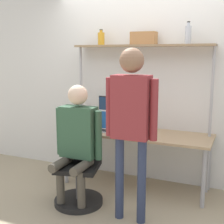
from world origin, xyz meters
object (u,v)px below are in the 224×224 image
(monitor, at_px, (115,111))
(cell_phone, at_px, (122,133))
(office_chair, at_px, (79,179))
(bottle_clear, at_px, (188,34))
(person_standing, at_px, (131,113))
(bottle_amber, at_px, (101,38))
(person_seated, at_px, (77,136))
(laptop, at_px, (105,125))
(storage_box, at_px, (144,38))

(monitor, bearing_deg, cell_phone, -52.41)
(cell_phone, xyz_separation_m, office_chair, (-0.31, -0.57, -0.45))
(bottle_clear, bearing_deg, person_standing, -108.80)
(bottle_amber, distance_m, bottle_clear, 1.14)
(person_seated, xyz_separation_m, bottle_amber, (-0.13, 0.91, 1.10))
(laptop, distance_m, person_seated, 0.71)
(person_seated, xyz_separation_m, bottle_clear, (1.01, 0.91, 1.12))
(laptop, relative_size, person_standing, 0.16)
(bottle_clear, bearing_deg, office_chair, -139.74)
(laptop, bearing_deg, storage_box, 25.09)
(office_chair, distance_m, bottle_clear, 2.13)
(person_standing, relative_size, bottle_clear, 6.77)
(cell_phone, bearing_deg, storage_box, 61.21)
(bottle_clear, bearing_deg, monitor, 179.63)
(bottle_amber, relative_size, bottle_clear, 0.78)
(cell_phone, distance_m, person_standing, 0.90)
(person_seated, bearing_deg, cell_phone, 63.85)
(monitor, distance_m, person_seated, 0.93)
(bottle_amber, bearing_deg, storage_box, 0.00)
(monitor, xyz_separation_m, cell_phone, (0.23, -0.30, -0.22))
(cell_phone, xyz_separation_m, person_seated, (-0.30, -0.61, 0.09))
(bottle_amber, xyz_separation_m, bottle_clear, (1.14, 0.00, 0.02))
(person_seated, distance_m, storage_box, 1.50)
(monitor, bearing_deg, office_chair, -95.07)
(monitor, xyz_separation_m, person_standing, (0.60, -1.01, 0.19))
(storage_box, bearing_deg, laptop, -154.91)
(cell_phone, xyz_separation_m, person_standing, (0.37, -0.71, 0.41))
(bottle_clear, bearing_deg, storage_box, 180.00)
(monitor, relative_size, bottle_clear, 1.82)
(monitor, xyz_separation_m, bottle_amber, (-0.20, -0.01, 0.96))
(bottle_amber, bearing_deg, office_chair, -82.24)
(laptop, height_order, bottle_clear, bottle_clear)
(cell_phone, bearing_deg, bottle_clear, 22.68)
(laptop, relative_size, bottle_clear, 1.10)
(monitor, bearing_deg, person_standing, -59.19)
(office_chair, distance_m, person_standing, 1.10)
(cell_phone, bearing_deg, bottle_amber, 145.26)
(office_chair, xyz_separation_m, bottle_amber, (-0.12, 0.87, 1.63))
(storage_box, bearing_deg, bottle_amber, -180.00)
(laptop, xyz_separation_m, bottle_amber, (-0.15, 0.21, 1.12))
(monitor, distance_m, laptop, 0.27)
(laptop, relative_size, cell_phone, 1.92)
(monitor, height_order, office_chair, monitor)
(cell_phone, distance_m, person_seated, 0.69)
(cell_phone, height_order, person_standing, person_standing)
(laptop, bearing_deg, monitor, 78.62)
(laptop, bearing_deg, bottle_clear, 11.77)
(cell_phone, relative_size, bottle_amber, 0.74)
(bottle_amber, height_order, storage_box, bottle_amber)
(person_seated, bearing_deg, laptop, 87.97)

